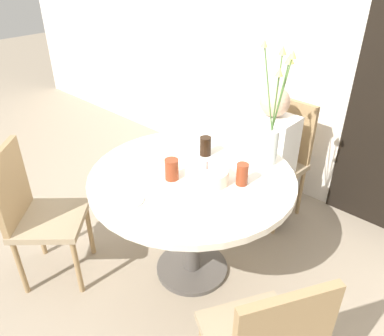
{
  "coord_description": "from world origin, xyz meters",
  "views": [
    {
      "loc": [
        1.22,
        -1.32,
        1.86
      ],
      "look_at": [
        0.0,
        0.0,
        0.79
      ],
      "focal_mm": 35.0,
      "sensor_mm": 36.0,
      "label": 1
    }
  ],
  "objects_px": {
    "side_plate": "(126,199)",
    "chair_near_front": "(34,209)",
    "drink_glass_1": "(242,174)",
    "birthday_cake": "(206,175)",
    "drink_glass_0": "(205,146)",
    "chair_left_flank": "(280,154)",
    "flower_vase": "(273,128)",
    "person_guest": "(268,163)",
    "drink_glass_2": "(172,169)"
  },
  "relations": [
    {
      "from": "flower_vase",
      "to": "side_plate",
      "type": "distance_m",
      "value": 0.91
    },
    {
      "from": "chair_left_flank",
      "to": "drink_glass_0",
      "type": "distance_m",
      "value": 0.78
    },
    {
      "from": "drink_glass_1",
      "to": "drink_glass_2",
      "type": "xyz_separation_m",
      "value": [
        -0.32,
        -0.22,
        -0.0
      ]
    },
    {
      "from": "chair_near_front",
      "to": "drink_glass_0",
      "type": "distance_m",
      "value": 1.09
    },
    {
      "from": "drink_glass_0",
      "to": "chair_left_flank",
      "type": "bearing_deg",
      "value": 79.65
    },
    {
      "from": "person_guest",
      "to": "drink_glass_1",
      "type": "bearing_deg",
      "value": -70.68
    },
    {
      "from": "birthday_cake",
      "to": "drink_glass_0",
      "type": "bearing_deg",
      "value": 131.83
    },
    {
      "from": "chair_near_front",
      "to": "side_plate",
      "type": "xyz_separation_m",
      "value": [
        0.61,
        0.24,
        0.24
      ]
    },
    {
      "from": "chair_left_flank",
      "to": "drink_glass_0",
      "type": "xyz_separation_m",
      "value": [
        -0.13,
        -0.72,
        0.29
      ]
    },
    {
      "from": "birthday_cake",
      "to": "drink_glass_0",
      "type": "relative_size",
      "value": 2.01
    },
    {
      "from": "chair_near_front",
      "to": "birthday_cake",
      "type": "bearing_deg",
      "value": -94.4
    },
    {
      "from": "flower_vase",
      "to": "person_guest",
      "type": "relative_size",
      "value": 0.65
    },
    {
      "from": "chair_near_front",
      "to": "flower_vase",
      "type": "xyz_separation_m",
      "value": [
        0.93,
        1.06,
        0.46
      ]
    },
    {
      "from": "drink_glass_1",
      "to": "drink_glass_2",
      "type": "relative_size",
      "value": 1.03
    },
    {
      "from": "birthday_cake",
      "to": "drink_glass_2",
      "type": "bearing_deg",
      "value": -146.34
    },
    {
      "from": "chair_left_flank",
      "to": "person_guest",
      "type": "bearing_deg",
      "value": -90.0
    },
    {
      "from": "chair_left_flank",
      "to": "chair_near_front",
      "type": "distance_m",
      "value": 1.74
    },
    {
      "from": "chair_left_flank",
      "to": "drink_glass_1",
      "type": "xyz_separation_m",
      "value": [
        0.23,
        -0.83,
        0.3
      ]
    },
    {
      "from": "chair_left_flank",
      "to": "side_plate",
      "type": "relative_size",
      "value": 5.05
    },
    {
      "from": "chair_left_flank",
      "to": "side_plate",
      "type": "bearing_deg",
      "value": -92.49
    },
    {
      "from": "chair_left_flank",
      "to": "chair_near_front",
      "type": "height_order",
      "value": "same"
    },
    {
      "from": "chair_left_flank",
      "to": "drink_glass_1",
      "type": "height_order",
      "value": "chair_left_flank"
    },
    {
      "from": "side_plate",
      "to": "flower_vase",
      "type": "bearing_deg",
      "value": 68.86
    },
    {
      "from": "birthday_cake",
      "to": "flower_vase",
      "type": "height_order",
      "value": "flower_vase"
    },
    {
      "from": "side_plate",
      "to": "chair_near_front",
      "type": "bearing_deg",
      "value": -158.76
    },
    {
      "from": "person_guest",
      "to": "drink_glass_0",
      "type": "bearing_deg",
      "value": -102.63
    },
    {
      "from": "drink_glass_2",
      "to": "person_guest",
      "type": "relative_size",
      "value": 0.11
    },
    {
      "from": "side_plate",
      "to": "person_guest",
      "type": "relative_size",
      "value": 0.17
    },
    {
      "from": "drink_glass_0",
      "to": "drink_glass_2",
      "type": "height_order",
      "value": "drink_glass_2"
    },
    {
      "from": "chair_left_flank",
      "to": "drink_glass_1",
      "type": "relative_size",
      "value": 7.35
    },
    {
      "from": "side_plate",
      "to": "person_guest",
      "type": "xyz_separation_m",
      "value": [
        0.1,
        1.19,
        -0.25
      ]
    },
    {
      "from": "birthday_cake",
      "to": "side_plate",
      "type": "relative_size",
      "value": 1.32
    },
    {
      "from": "side_plate",
      "to": "drink_glass_1",
      "type": "relative_size",
      "value": 1.45
    },
    {
      "from": "flower_vase",
      "to": "drink_glass_1",
      "type": "height_order",
      "value": "flower_vase"
    },
    {
      "from": "chair_left_flank",
      "to": "drink_glass_2",
      "type": "distance_m",
      "value": 1.09
    },
    {
      "from": "flower_vase",
      "to": "drink_glass_1",
      "type": "relative_size",
      "value": 5.65
    },
    {
      "from": "side_plate",
      "to": "drink_glass_0",
      "type": "relative_size",
      "value": 1.52
    },
    {
      "from": "birthday_cake",
      "to": "side_plate",
      "type": "xyz_separation_m",
      "value": [
        -0.18,
        -0.41,
        -0.03
      ]
    },
    {
      "from": "chair_near_front",
      "to": "drink_glass_1",
      "type": "distance_m",
      "value": 1.25
    },
    {
      "from": "birthday_cake",
      "to": "person_guest",
      "type": "bearing_deg",
      "value": 95.79
    },
    {
      "from": "birthday_cake",
      "to": "person_guest",
      "type": "relative_size",
      "value": 0.22
    },
    {
      "from": "drink_glass_2",
      "to": "flower_vase",
      "type": "bearing_deg",
      "value": 60.65
    },
    {
      "from": "drink_glass_1",
      "to": "person_guest",
      "type": "bearing_deg",
      "value": 109.32
    },
    {
      "from": "chair_left_flank",
      "to": "drink_glass_0",
      "type": "bearing_deg",
      "value": -98.14
    },
    {
      "from": "drink_glass_2",
      "to": "person_guest",
      "type": "distance_m",
      "value": 0.94
    },
    {
      "from": "birthday_cake",
      "to": "drink_glass_0",
      "type": "height_order",
      "value": "birthday_cake"
    },
    {
      "from": "drink_glass_1",
      "to": "person_guest",
      "type": "height_order",
      "value": "person_guest"
    },
    {
      "from": "chair_near_front",
      "to": "drink_glass_1",
      "type": "xyz_separation_m",
      "value": [
        0.95,
        0.75,
        0.3
      ]
    },
    {
      "from": "chair_left_flank",
      "to": "flower_vase",
      "type": "xyz_separation_m",
      "value": [
        0.21,
        -0.53,
        0.46
      ]
    },
    {
      "from": "drink_glass_2",
      "to": "drink_glass_0",
      "type": "bearing_deg",
      "value": 97.59
    }
  ]
}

